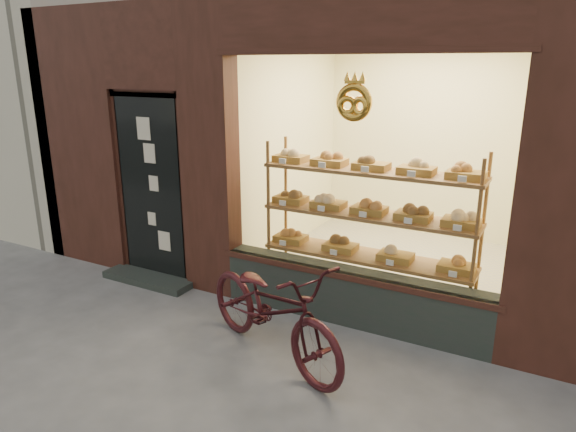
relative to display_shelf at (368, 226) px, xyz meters
The scene contains 2 objects.
display_shelf is the anchor object (origin of this frame).
bicycle 1.45m from the display_shelf, 104.99° to the right, with size 0.62×1.77×0.93m, color #340F13.
Camera 1 is at (2.10, -2.22, 2.47)m, focal length 32.00 mm.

